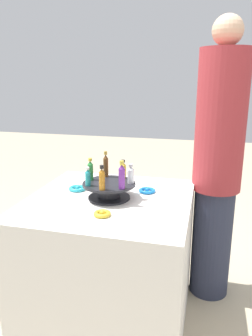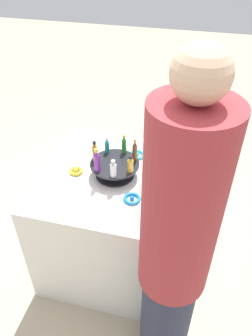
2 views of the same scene
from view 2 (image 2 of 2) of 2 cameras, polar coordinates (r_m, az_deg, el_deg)
ground_plane at (r=2.51m, az=-1.55°, el=-15.01°), size 12.00×12.00×0.00m
party_table at (r=2.21m, az=-1.72°, el=-8.98°), size 0.88×0.88×0.77m
display_stand at (r=1.91m, az=-1.96°, el=-0.02°), size 0.29×0.29×0.09m
bottle_brown at (r=1.87m, az=1.53°, el=2.97°), size 0.03×0.03×0.15m
bottle_green at (r=1.94m, az=-0.33°, el=4.08°), size 0.03×0.03×0.12m
bottle_teal at (r=1.95m, az=-3.33°, el=3.87°), size 0.03×0.03×0.10m
bottle_amber at (r=1.89m, az=-5.45°, el=2.85°), size 0.03×0.03×0.13m
bottle_purple at (r=1.80m, az=-5.08°, el=1.23°), size 0.03×0.03×0.15m
bottle_clear at (r=1.77m, az=-2.23°, el=-0.18°), size 0.04×0.04×0.11m
bottle_gold at (r=1.80m, az=0.77°, el=0.63°), size 0.03×0.03×0.10m
ribbon_bow_blue at (r=1.78m, az=1.06°, el=-5.34°), size 0.10×0.10×0.03m
ribbon_bow_teal at (r=2.09m, az=1.94°, el=2.35°), size 0.10×0.10×0.03m
ribbon_bow_gold at (r=1.98m, az=-8.71°, el=-0.54°), size 0.08×0.08×0.03m
person_figure at (r=1.42m, az=8.47°, el=-14.67°), size 0.30×0.30×1.75m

